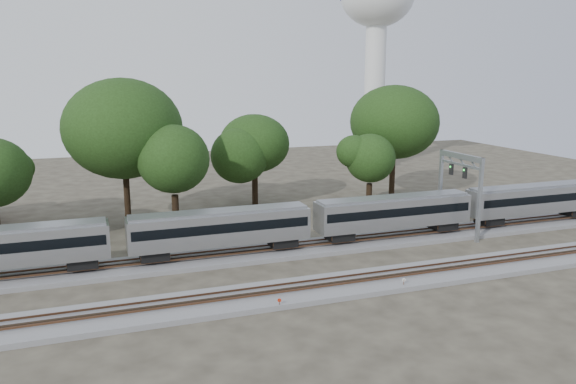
% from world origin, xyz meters
% --- Properties ---
extents(ground, '(160.00, 160.00, 0.00)m').
position_xyz_m(ground, '(0.00, 0.00, 0.00)').
color(ground, '#383328').
rests_on(ground, ground).
extents(track_far, '(160.00, 5.00, 0.73)m').
position_xyz_m(track_far, '(0.00, 6.00, 0.21)').
color(track_far, slate).
rests_on(track_far, ground).
extents(track_near, '(160.00, 5.00, 0.73)m').
position_xyz_m(track_near, '(0.00, -4.00, 0.21)').
color(track_near, slate).
rests_on(track_near, ground).
extents(train, '(84.89, 2.92, 4.30)m').
position_xyz_m(train, '(-0.29, 6.00, 3.05)').
color(train, '#ADAFB4').
rests_on(train, ground).
extents(switch_stand_red, '(0.26, 0.13, 0.87)m').
position_xyz_m(switch_stand_red, '(0.97, -6.34, 0.55)').
color(switch_stand_red, '#512D19').
rests_on(switch_stand_red, ground).
extents(switch_stand_white, '(0.30, 0.06, 0.94)m').
position_xyz_m(switch_stand_white, '(11.33, -5.91, 0.60)').
color(switch_stand_white, '#512D19').
rests_on(switch_stand_white, ground).
extents(switch_lever, '(0.57, 0.44, 0.30)m').
position_xyz_m(switch_lever, '(6.79, -5.51, 0.15)').
color(switch_lever, '#512D19').
rests_on(switch_lever, ground).
extents(water_tower, '(12.64, 12.64, 34.99)m').
position_xyz_m(water_tower, '(36.76, 47.17, 25.92)').
color(water_tower, silver).
rests_on(water_tower, ground).
extents(signal_gantry, '(0.59, 7.00, 8.51)m').
position_xyz_m(signal_gantry, '(24.85, 6.00, 6.20)').
color(signal_gantry, gray).
rests_on(signal_gantry, ground).
extents(tree_3, '(10.99, 10.99, 15.49)m').
position_xyz_m(tree_3, '(-7.49, 20.45, 10.80)').
color(tree_3, black).
rests_on(tree_3, ground).
extents(tree_4, '(8.19, 8.19, 11.55)m').
position_xyz_m(tree_4, '(-3.07, 15.14, 8.04)').
color(tree_4, black).
rests_on(tree_4, ground).
extents(tree_5, '(8.08, 8.08, 11.38)m').
position_xyz_m(tree_5, '(8.68, 26.17, 7.93)').
color(tree_5, black).
rests_on(tree_5, ground).
extents(tree_6, '(6.80, 6.80, 9.59)m').
position_xyz_m(tree_6, '(20.45, 17.37, 6.66)').
color(tree_6, black).
rests_on(tree_6, ground).
extents(tree_7, '(10.50, 10.50, 14.81)m').
position_xyz_m(tree_7, '(27.00, 23.32, 10.32)').
color(tree_7, black).
rests_on(tree_7, ground).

